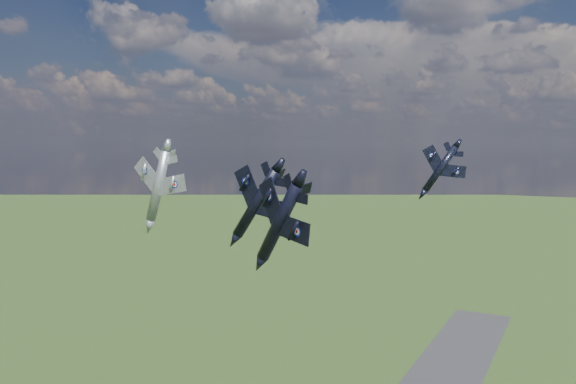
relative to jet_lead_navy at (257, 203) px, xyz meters
The scene contains 4 objects.
jet_lead_navy is the anchor object (origin of this frame).
jet_right_navy 17.95m from the jet_lead_navy, 50.44° to the right, with size 10.87×15.16×3.14m, color black, non-canonical shape.
jet_high_navy 34.99m from the jet_lead_navy, 55.59° to the left, with size 8.97×12.51×2.59m, color black, non-canonical shape.
jet_left_silver 18.62m from the jet_lead_navy, behind, with size 11.62×16.20×3.35m, color gray, non-canonical shape.
Camera 1 is at (45.47, -58.07, 90.39)m, focal length 35.00 mm.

